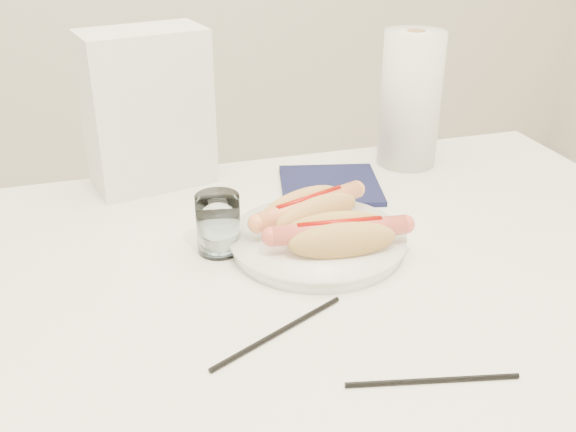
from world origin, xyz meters
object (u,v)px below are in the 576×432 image
object	(u,v)px
hotdog_right	(339,235)
napkin_box	(148,110)
plate	(317,243)
paper_towel_roll	(410,100)
table	(309,300)
water_glass	(218,224)
hotdog_left	(309,210)

from	to	relation	value
hotdog_right	napkin_box	distance (m)	0.43
plate	paper_towel_roll	xyz separation A→B (m)	(0.27, 0.27, 0.11)
table	plate	bearing A→B (deg)	57.53
napkin_box	paper_towel_roll	distance (m)	0.47
hotdog_right	water_glass	bearing A→B (deg)	156.63
table	water_glass	xyz separation A→B (m)	(-0.11, 0.08, 0.10)
table	hotdog_right	world-z (taller)	hotdog_right
water_glass	plate	bearing A→B (deg)	-15.03
water_glass	paper_towel_roll	distance (m)	0.47
paper_towel_roll	napkin_box	bearing A→B (deg)	174.51
table	hotdog_right	size ratio (longest dim) A/B	6.36
table	water_glass	distance (m)	0.17
hotdog_right	napkin_box	world-z (taller)	napkin_box
water_glass	napkin_box	size ratio (longest dim) A/B	0.33
water_glass	table	bearing A→B (deg)	-34.11
plate	water_glass	xyz separation A→B (m)	(-0.14, 0.04, 0.03)
plate	water_glass	distance (m)	0.14
table	napkin_box	xyz separation A→B (m)	(-0.17, 0.35, 0.19)
table	hotdog_left	xyz separation A→B (m)	(0.02, 0.08, 0.10)
water_glass	napkin_box	distance (m)	0.30
plate	table	bearing A→B (deg)	-122.47
hotdog_right	paper_towel_roll	world-z (taller)	paper_towel_roll
hotdog_left	napkin_box	distance (m)	0.35
hotdog_left	napkin_box	bearing A→B (deg)	104.83
plate	paper_towel_roll	size ratio (longest dim) A/B	1.00
hotdog_left	hotdog_right	bearing A→B (deg)	-101.29
table	paper_towel_roll	world-z (taller)	paper_towel_roll
hotdog_left	paper_towel_roll	bearing A→B (deg)	19.47
napkin_box	water_glass	bearing A→B (deg)	-89.52
hotdog_left	table	bearing A→B (deg)	-128.74
table	napkin_box	bearing A→B (deg)	116.08
water_glass	paper_towel_roll	bearing A→B (deg)	29.57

